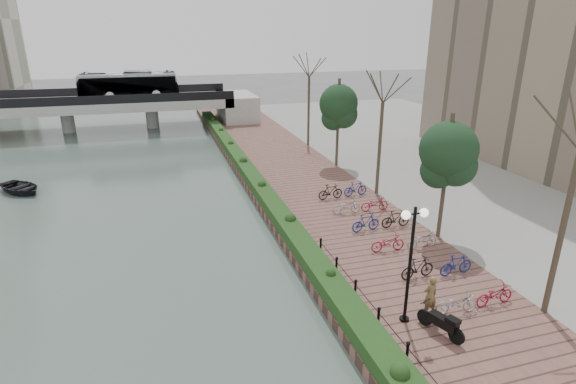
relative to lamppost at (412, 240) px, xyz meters
name	(u,v)px	position (x,y,z in m)	size (l,w,h in m)	color
river_water	(27,189)	(-17.50, 21.97, -3.80)	(30.00, 130.00, 0.02)	#3F4E49
promenade	(312,195)	(1.50, 14.47, -3.56)	(8.00, 75.00, 0.50)	brown
inland_pavement	(508,174)	(17.50, 14.47, -3.56)	(24.00, 75.00, 0.50)	gray
hedge	(255,180)	(-1.90, 16.97, -3.01)	(1.10, 56.00, 0.60)	#193A15
chain_fence	(392,334)	(-1.10, -1.03, -2.96)	(0.10, 14.10, 0.70)	black
lamppost	(412,240)	(0.00, 0.00, 0.00)	(1.02, 0.32, 4.55)	black
motorcycle	(441,322)	(0.78, -1.08, -2.80)	(0.51, 1.63, 1.02)	black
pedestrian	(430,296)	(1.06, 0.05, -2.48)	(0.60, 0.40, 1.65)	brown
bicycle_parking	(394,231)	(3.00, 6.24, -2.84)	(2.40, 14.69, 1.00)	#9C9DA1
street_trees	(407,160)	(5.50, 9.65, -0.12)	(3.20, 37.12, 6.80)	#372E20
bridge	(79,101)	(-16.08, 41.97, -0.44)	(36.00, 10.77, 6.50)	#9C9C97
boat	(20,187)	(-17.69, 21.29, -3.40)	(2.68, 3.76, 0.78)	black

